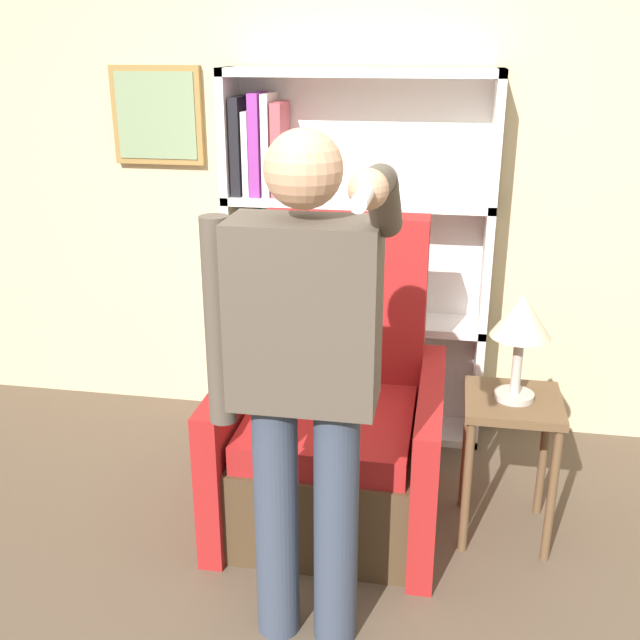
% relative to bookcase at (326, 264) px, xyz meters
% --- Properties ---
extents(wall_back, '(8.00, 0.11, 2.80)m').
position_rel_bookcase_xyz_m(wall_back, '(0.30, 0.16, 0.49)').
color(wall_back, beige).
rests_on(wall_back, ground_plane).
extents(bookcase, '(1.32, 0.28, 1.87)m').
position_rel_bookcase_xyz_m(bookcase, '(0.00, 0.00, 0.00)').
color(bookcase, white).
rests_on(bookcase, ground_plane).
extents(armchair, '(0.92, 0.90, 1.28)m').
position_rel_bookcase_xyz_m(armchair, '(0.17, -0.78, -0.53)').
color(armchair, '#4C3823').
rests_on(armchair, ground_plane).
extents(person_standing, '(0.60, 0.78, 1.75)m').
position_rel_bookcase_xyz_m(person_standing, '(0.20, -1.56, 0.10)').
color(person_standing, '#384256').
rests_on(person_standing, ground_plane).
extents(side_table, '(0.39, 0.39, 0.63)m').
position_rel_bookcase_xyz_m(side_table, '(0.91, -0.83, -0.42)').
color(side_table, brown).
rests_on(side_table, ground_plane).
extents(table_lamp, '(0.24, 0.24, 0.44)m').
position_rel_bookcase_xyz_m(table_lamp, '(0.91, -0.83, 0.05)').
color(table_lamp, '#B7B2A8').
rests_on(table_lamp, side_table).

